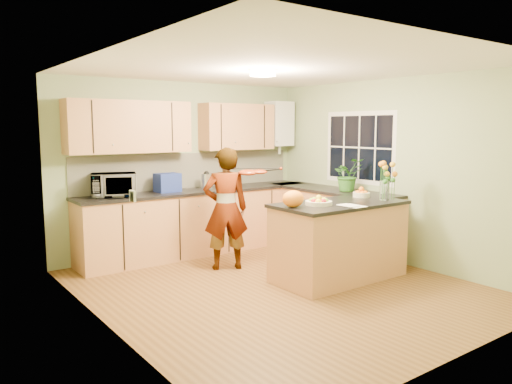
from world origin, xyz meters
TOP-DOWN VIEW (x-y plane):
  - floor at (0.00, 0.00)m, footprint 4.50×4.50m
  - ceiling at (0.00, 0.00)m, footprint 4.00×4.50m
  - wall_back at (0.00, 2.25)m, footprint 4.00×0.02m
  - wall_front at (0.00, -2.25)m, footprint 4.00×0.02m
  - wall_left at (-2.00, 0.00)m, footprint 0.02×4.50m
  - wall_right at (2.00, 0.00)m, footprint 0.02×4.50m
  - back_counter at (0.10, 1.95)m, footprint 3.64×0.62m
  - right_counter at (1.70, 0.85)m, footprint 0.62×2.24m
  - splashback at (0.10, 2.23)m, footprint 3.60×0.02m
  - upper_cabinets at (-0.18, 2.08)m, footprint 3.20×0.34m
  - boiler at (1.70, 2.09)m, footprint 0.40×0.30m
  - window_right at (1.99, 0.60)m, footprint 0.01×1.30m
  - light_switch at (-1.99, -0.60)m, footprint 0.02×0.09m
  - ceiling_lamp at (0.00, 0.30)m, footprint 0.30×0.30m
  - peninsula_island at (0.82, -0.17)m, footprint 1.65×0.84m
  - fruit_dish at (0.47, -0.17)m, footprint 0.31×0.31m
  - orange_bowl at (1.37, -0.02)m, footprint 0.22×0.22m
  - flower_vase at (1.42, -0.35)m, footprint 0.29×0.29m
  - orange_bag at (0.12, -0.12)m, footprint 0.31×0.28m
  - papers at (0.72, -0.47)m, footprint 0.21×0.28m
  - violinist at (-0.06, 1.01)m, footprint 0.69×0.58m
  - violin at (0.14, 0.79)m, footprint 0.61×0.53m
  - microwave at (-1.19, 1.95)m, footprint 0.65×0.54m
  - blue_box at (-0.40, 1.99)m, footprint 0.34×0.26m
  - kettle at (0.22, 1.97)m, footprint 0.16×0.16m
  - jar_cream at (0.65, 1.96)m, footprint 0.11×0.11m
  - jar_white at (0.74, 1.91)m, footprint 0.14×0.14m
  - potted_plant at (1.70, 0.54)m, footprint 0.49×0.45m

SIDE VIEW (x-z plane):
  - floor at x=0.00m, z-range 0.00..0.00m
  - back_counter at x=0.10m, z-range 0.00..0.94m
  - right_counter at x=1.70m, z-range 0.00..0.94m
  - peninsula_island at x=0.82m, z-range 0.00..0.95m
  - violinist at x=-0.06m, z-range 0.00..1.59m
  - papers at x=0.72m, z-range 0.94..0.96m
  - fruit_dish at x=0.47m, z-range 0.93..1.04m
  - orange_bowl at x=1.37m, z-range 0.93..1.06m
  - jar_cream at x=0.65m, z-range 0.94..1.09m
  - jar_white at x=0.74m, z-range 0.94..1.11m
  - orange_bag at x=0.12m, z-range 0.94..1.14m
  - kettle at x=0.22m, z-range 0.91..1.22m
  - blue_box at x=-0.40m, z-range 0.94..1.20m
  - microwave at x=-1.19m, z-range 0.94..1.25m
  - potted_plant at x=1.70m, z-range 0.94..1.41m
  - splashback at x=0.10m, z-range 0.94..1.46m
  - wall_back at x=0.00m, z-range 0.00..2.50m
  - wall_front at x=0.00m, z-range 0.00..2.50m
  - wall_left at x=-2.00m, z-range 0.00..2.50m
  - wall_right at x=2.00m, z-range 0.00..2.50m
  - violin at x=0.14m, z-range 1.20..1.35m
  - flower_vase at x=1.42m, z-range 1.03..1.56m
  - light_switch at x=-1.99m, z-range 1.26..1.34m
  - window_right at x=1.99m, z-range 1.02..2.08m
  - upper_cabinets at x=-0.18m, z-range 1.50..2.20m
  - boiler at x=1.70m, z-range 1.47..2.33m
  - ceiling_lamp at x=0.00m, z-range 2.43..2.50m
  - ceiling at x=0.00m, z-range 2.49..2.51m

